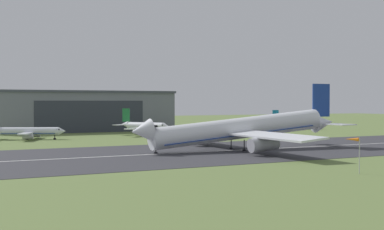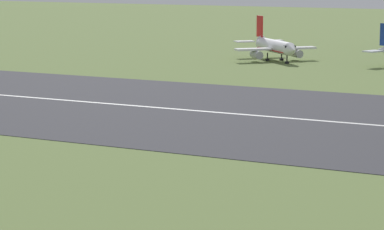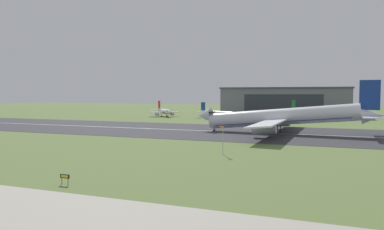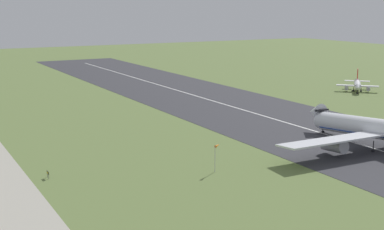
# 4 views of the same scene
# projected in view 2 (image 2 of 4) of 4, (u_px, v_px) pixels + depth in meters

# --- Properties ---
(airplane_parked_east) EXTENTS (18.23, 18.07, 8.61)m
(airplane_parked_east) POSITION_uv_depth(u_px,v_px,m) (274.00, 47.00, 181.97)
(airplane_parked_east) COLOR white
(airplane_parked_east) RESTS_ON ground_plane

